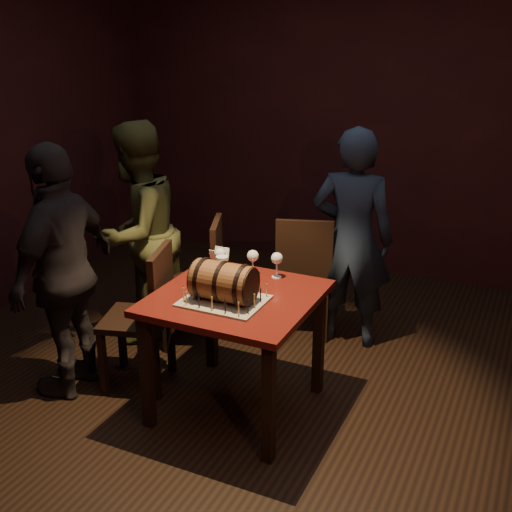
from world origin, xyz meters
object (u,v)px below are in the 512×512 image
at_px(wine_glass_mid, 253,257).
at_px(wine_glass_right, 277,259).
at_px(pub_table, 236,312).
at_px(chair_left_front, 147,310).
at_px(person_left_front, 64,272).
at_px(person_back, 352,239).
at_px(barrel_cake, 223,282).
at_px(person_left_rear, 137,233).
at_px(chair_back, 304,270).
at_px(chair_left_rear, 203,276).
at_px(pint_of_ale, 222,269).
at_px(wine_glass_left, 220,255).

xyz_separation_m(wine_glass_mid, wine_glass_right, (0.15, 0.02, 0.00)).
distance_m(pub_table, chair_left_front, 0.64).
xyz_separation_m(wine_glass_mid, person_left_front, (-1.01, -0.54, -0.07)).
xyz_separation_m(person_back, person_left_front, (-1.39, -1.35, 0.01)).
relative_size(barrel_cake, person_left_front, 0.25).
bearing_deg(person_left_rear, barrel_cake, 60.67).
height_order(chair_back, chair_left_rear, same).
bearing_deg(pint_of_ale, person_left_rear, 155.71).
relative_size(chair_left_front, person_left_rear, 0.59).
bearing_deg(barrel_cake, pub_table, 82.51).
relative_size(chair_left_rear, chair_left_front, 1.00).
bearing_deg(pint_of_ale, wine_glass_right, 31.36).
bearing_deg(person_left_front, person_left_rear, 176.18).
xyz_separation_m(wine_glass_mid, chair_back, (0.06, 0.74, -0.34)).
xyz_separation_m(pint_of_ale, chair_left_front, (-0.45, -0.16, -0.30)).
relative_size(barrel_cake, wine_glass_right, 2.47).
relative_size(chair_back, person_back, 0.59).
distance_m(wine_glass_left, wine_glass_right, 0.36).
bearing_deg(pint_of_ale, wine_glass_left, 123.63).
height_order(chair_back, person_left_front, person_left_front).
bearing_deg(wine_glass_mid, wine_glass_left, -164.98).
relative_size(wine_glass_left, person_left_front, 0.10).
distance_m(chair_left_rear, person_left_front, 1.03).
height_order(wine_glass_left, pint_of_ale, wine_glass_left).
distance_m(pub_table, person_left_rear, 1.23).
height_order(barrel_cake, chair_back, barrel_cake).
xyz_separation_m(wine_glass_left, chair_left_front, (-0.39, -0.25, -0.35)).
bearing_deg(pub_table, pint_of_ale, 136.38).
relative_size(barrel_cake, wine_glass_left, 2.47).
distance_m(pub_table, person_back, 1.19).
bearing_deg(chair_left_rear, chair_back, 33.55).
distance_m(chair_left_front, person_back, 1.50).
xyz_separation_m(chair_back, chair_left_rear, (-0.61, -0.40, 0.00)).
bearing_deg(chair_left_front, person_left_rear, 128.58).
height_order(wine_glass_mid, chair_left_rear, chair_left_rear).
height_order(pub_table, chair_left_rear, chair_left_rear).
bearing_deg(person_left_rear, wine_glass_right, 82.50).
bearing_deg(person_left_rear, chair_left_front, 42.25).
bearing_deg(pint_of_ale, person_left_front, -156.00).
bearing_deg(person_back, pint_of_ale, 55.05).
relative_size(chair_left_front, person_back, 0.59).
distance_m(wine_glass_mid, person_left_front, 1.15).
bearing_deg(chair_left_rear, wine_glass_mid, -31.51).
distance_m(person_left_rear, person_left_front, 0.80).
xyz_separation_m(barrel_cake, person_left_front, (-1.04, -0.11, -0.08)).
relative_size(barrel_cake, pint_of_ale, 2.65).
relative_size(wine_glass_left, wine_glass_mid, 1.00).
relative_size(wine_glass_mid, person_left_front, 0.10).
xyz_separation_m(wine_glass_mid, chair_left_rear, (-0.55, 0.34, -0.34)).
bearing_deg(wine_glass_right, chair_left_rear, 155.83).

